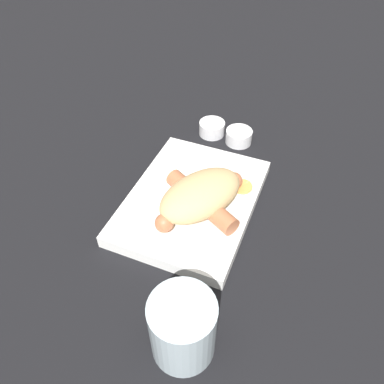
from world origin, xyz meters
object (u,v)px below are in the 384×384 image
Objects in this scene: condiment_cup_near at (239,137)px; drink_glass at (183,328)px; condiment_cup_far at (212,129)px; bread_roll at (201,195)px; sausage at (201,201)px; food_tray at (192,201)px.

drink_glass reaches higher than condiment_cup_near.
condiment_cup_near is at bearing 84.03° from condiment_cup_far.
sausage is (0.00, 0.00, -0.01)m from bread_roll.
condiment_cup_far is 0.44m from drink_glass.
food_tray is 0.20m from condiment_cup_far.
sausage is 2.99× the size of condiment_cup_near.
drink_glass is (0.21, 0.06, -0.00)m from bread_roll.
condiment_cup_far is (-0.20, -0.04, 0.00)m from food_tray.
condiment_cup_near is 0.42m from drink_glass.
drink_glass is at bearing 7.92° from condiment_cup_near.
condiment_cup_near is 0.06m from condiment_cup_far.
drink_glass reaches higher than food_tray.
bread_roll is at bearing -148.74° from sausage.
bread_roll is 0.22m from condiment_cup_far.
condiment_cup_near is at bearing 179.96° from bread_roll.
condiment_cup_near is (-0.19, 0.02, 0.00)m from food_tray.
sausage is 0.23m from condiment_cup_far.
condiment_cup_far is at bearing -169.25° from food_tray.
bread_roll reaches higher than sausage.
sausage is at bearing 0.38° from condiment_cup_near.
condiment_cup_far is at bearing -164.82° from bread_roll.
sausage is 0.21m from condiment_cup_near.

